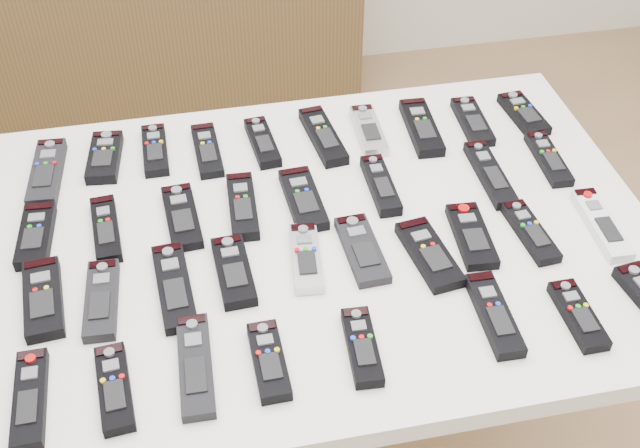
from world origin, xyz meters
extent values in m
cube|color=white|center=(0.10, 0.11, 0.76)|extent=(1.25, 0.88, 0.04)
cylinder|color=beige|center=(-0.47, 0.49, 0.37)|extent=(0.04, 0.04, 0.74)
cylinder|color=beige|center=(0.66, 0.49, 0.37)|extent=(0.04, 0.04, 0.74)
cube|color=#4E371F|center=(-0.21, 1.78, 0.38)|extent=(1.53, 0.39, 0.77)
cube|color=black|center=(-0.40, 0.38, 0.79)|extent=(0.07, 0.20, 0.02)
cube|color=black|center=(-0.29, 0.41, 0.79)|extent=(0.08, 0.16, 0.02)
cube|color=black|center=(-0.19, 0.42, 0.79)|extent=(0.05, 0.16, 0.02)
cube|color=black|center=(-0.08, 0.39, 0.79)|extent=(0.05, 0.17, 0.02)
cube|color=black|center=(0.03, 0.40, 0.79)|extent=(0.06, 0.16, 0.02)
cube|color=black|center=(0.16, 0.39, 0.79)|extent=(0.07, 0.20, 0.02)
cube|color=#B7B7BC|center=(0.26, 0.39, 0.79)|extent=(0.06, 0.17, 0.02)
cube|color=black|center=(0.38, 0.38, 0.79)|extent=(0.07, 0.19, 0.02)
cube|color=black|center=(0.49, 0.38, 0.79)|extent=(0.06, 0.17, 0.02)
cube|color=black|center=(0.61, 0.39, 0.79)|extent=(0.07, 0.16, 0.02)
cube|color=black|center=(-0.42, 0.20, 0.79)|extent=(0.07, 0.16, 0.02)
cube|color=black|center=(-0.29, 0.19, 0.79)|extent=(0.06, 0.17, 0.02)
cube|color=black|center=(-0.15, 0.19, 0.79)|extent=(0.07, 0.18, 0.02)
cube|color=black|center=(-0.03, 0.20, 0.79)|extent=(0.06, 0.18, 0.02)
cube|color=black|center=(0.08, 0.20, 0.79)|extent=(0.07, 0.18, 0.02)
cube|color=black|center=(0.24, 0.21, 0.79)|extent=(0.04, 0.17, 0.02)
cube|color=black|center=(0.47, 0.20, 0.79)|extent=(0.05, 0.20, 0.02)
cube|color=black|center=(0.60, 0.23, 0.79)|extent=(0.05, 0.17, 0.02)
cube|color=black|center=(-0.39, 0.03, 0.79)|extent=(0.08, 0.18, 0.02)
cube|color=black|center=(-0.30, 0.01, 0.79)|extent=(0.06, 0.17, 0.02)
cube|color=black|center=(-0.18, 0.02, 0.79)|extent=(0.07, 0.20, 0.02)
cube|color=black|center=(-0.07, 0.03, 0.79)|extent=(0.06, 0.16, 0.02)
cube|color=#B7B7BC|center=(0.06, 0.04, 0.79)|extent=(0.07, 0.17, 0.02)
cube|color=black|center=(0.16, 0.04, 0.79)|extent=(0.07, 0.17, 0.02)
cube|color=black|center=(0.28, 0.00, 0.79)|extent=(0.08, 0.18, 0.02)
cube|color=black|center=(0.37, 0.04, 0.79)|extent=(0.07, 0.17, 0.02)
cube|color=black|center=(0.48, 0.02, 0.79)|extent=(0.06, 0.16, 0.02)
cube|color=silver|center=(0.62, 0.02, 0.79)|extent=(0.06, 0.19, 0.02)
cube|color=black|center=(-0.40, -0.17, 0.79)|extent=(0.05, 0.17, 0.02)
cube|color=black|center=(-0.28, -0.18, 0.79)|extent=(0.06, 0.16, 0.02)
cube|color=black|center=(-0.15, -0.16, 0.79)|extent=(0.06, 0.20, 0.02)
cube|color=black|center=(-0.04, -0.17, 0.79)|extent=(0.05, 0.15, 0.02)
cube|color=black|center=(0.11, -0.18, 0.79)|extent=(0.06, 0.15, 0.02)
cube|color=black|center=(0.34, -0.15, 0.79)|extent=(0.05, 0.18, 0.02)
cube|color=black|center=(0.48, -0.18, 0.79)|extent=(0.05, 0.15, 0.02)
camera|label=1|loc=(-0.12, -0.96, 1.79)|focal=45.00mm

